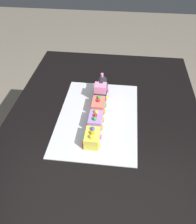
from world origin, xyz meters
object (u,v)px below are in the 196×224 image
cake_car_caboose_coral (98,105)px  cake_locomotive (101,88)px  cake_car_tanker_lavender (95,120)px  cake_car_flatbed_lemon (92,138)px  dining_table (104,132)px

cake_car_caboose_coral → cake_locomotive: bearing=180.0°
cake_car_tanker_lavender → cake_car_flatbed_lemon: 0.12m
cake_car_caboose_coral → dining_table: bearing=32.6°
cake_locomotive → cake_car_tanker_lavender: 0.25m
cake_car_flatbed_lemon → cake_car_caboose_coral: bearing=180.0°
cake_locomotive → cake_car_caboose_coral: 0.13m
cake_car_caboose_coral → cake_car_tanker_lavender: bearing=0.0°
cake_car_flatbed_lemon → cake_locomotive: bearing=180.0°
cake_locomotive → dining_table: bearing=10.9°
dining_table → cake_car_caboose_coral: bearing=-147.4°
cake_locomotive → cake_car_caboose_coral: cake_locomotive is taller
cake_locomotive → cake_car_flatbed_lemon: size_ratio=1.40×
cake_car_caboose_coral → cake_car_tanker_lavender: same height
cake_locomotive → cake_car_tanker_lavender: bearing=-0.0°
cake_car_tanker_lavender → cake_car_caboose_coral: bearing=180.0°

